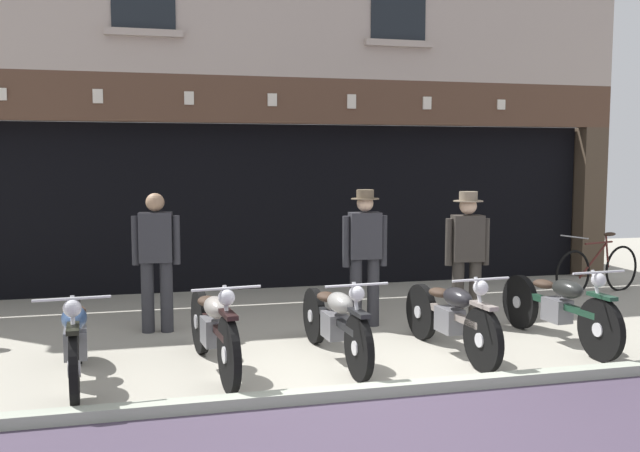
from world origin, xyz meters
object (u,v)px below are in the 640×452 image
at_px(salesman_left, 156,255).
at_px(motorcycle_left, 75,338).
at_px(motorcycle_center_right, 451,315).
at_px(advert_board_near, 376,185).
at_px(salesman_right, 467,250).
at_px(motorcycle_center_left, 213,327).
at_px(motorcycle_center, 335,321).
at_px(motorcycle_right, 558,306).
at_px(shopkeeper_center, 365,251).
at_px(leaning_bicycle, 598,269).

bearing_deg(salesman_left, motorcycle_left, 73.37).
height_order(motorcycle_center_right, advert_board_near, advert_board_near).
distance_m(motorcycle_left, salesman_right, 4.71).
distance_m(motorcycle_left, salesman_left, 1.99).
bearing_deg(advert_board_near, motorcycle_center_left, -125.79).
relative_size(motorcycle_center, motorcycle_right, 0.96).
xyz_separation_m(motorcycle_center_right, motorcycle_right, (1.35, 0.12, 0.01)).
height_order(motorcycle_center_right, shopkeeper_center, shopkeeper_center).
distance_m(motorcycle_center_right, shopkeeper_center, 1.59).
relative_size(shopkeeper_center, salesman_right, 1.02).
bearing_deg(salesman_right, motorcycle_left, 24.10).
bearing_deg(shopkeeper_center, salesman_left, -3.80).
bearing_deg(motorcycle_center, motorcycle_center_left, -1.25).
xyz_separation_m(motorcycle_left, motorcycle_center_left, (1.26, 0.08, 0.01)).
relative_size(motorcycle_center_left, salesman_left, 1.21).
bearing_deg(motorcycle_center, motorcycle_center_right, 172.46).
bearing_deg(motorcycle_center_left, motorcycle_center_right, 172.91).
bearing_deg(motorcycle_center_left, shopkeeper_center, -151.35).
bearing_deg(motorcycle_center_right, leaning_bicycle, -149.57).
relative_size(motorcycle_center_right, salesman_right, 1.17).
distance_m(motorcycle_right, salesman_left, 4.64).
bearing_deg(shopkeeper_center, leaning_bicycle, -161.46).
distance_m(motorcycle_center_left, advert_board_near, 5.40).
xyz_separation_m(motorcycle_left, salesman_left, (0.75, 1.78, 0.50)).
xyz_separation_m(motorcycle_left, shopkeeper_center, (3.23, 1.47, 0.51)).
relative_size(motorcycle_center_right, advert_board_near, 2.06).
distance_m(motorcycle_center, leaning_bicycle, 5.42).
relative_size(shopkeeper_center, advert_board_near, 1.80).
bearing_deg(motorcycle_right, salesman_left, -23.68).
distance_m(salesman_right, leaning_bicycle, 3.15).
xyz_separation_m(shopkeeper_center, salesman_right, (1.28, -0.18, -0.01)).
distance_m(motorcycle_left, motorcycle_right, 5.08).
distance_m(motorcycle_center_left, shopkeeper_center, 2.46).
height_order(motorcycle_left, motorcycle_center_left, motorcycle_center_left).
relative_size(motorcycle_center_right, leaning_bicycle, 1.09).
relative_size(motorcycle_right, advert_board_near, 2.23).
bearing_deg(motorcycle_right, motorcycle_center_left, -1.89).
bearing_deg(motorcycle_center_right, salesman_right, -126.85).
height_order(motorcycle_center_left, salesman_left, salesman_left).
bearing_deg(motorcycle_center_right, motorcycle_center_left, -5.18).
height_order(motorcycle_left, motorcycle_right, motorcycle_right).
bearing_deg(motorcycle_right, shopkeeper_center, -38.38).
bearing_deg(salesman_left, motorcycle_center, 142.85).
distance_m(salesman_left, salesman_right, 3.79).
xyz_separation_m(motorcycle_center_left, motorcycle_center_right, (2.47, -0.02, -0.02)).
xyz_separation_m(motorcycle_center, advert_board_near, (1.84, 4.21, 1.22)).
relative_size(motorcycle_center, salesman_left, 1.21).
distance_m(motorcycle_center, shopkeeper_center, 1.61).
bearing_deg(motorcycle_right, leaning_bicycle, -136.32).
bearing_deg(motorcycle_left, motorcycle_center, 178.64).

